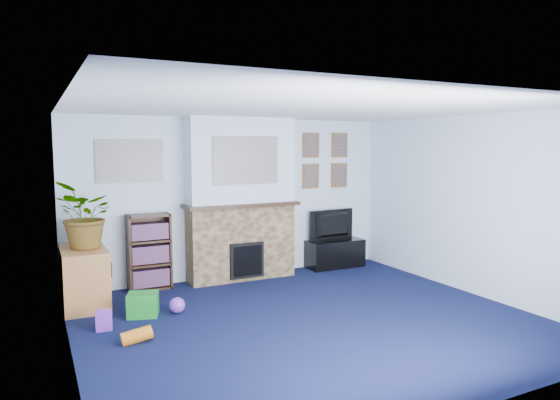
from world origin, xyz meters
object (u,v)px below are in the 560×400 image
bookshelf (149,253)px  sideboard (84,278)px  tv_stand (335,253)px  television (335,225)px

bookshelf → sideboard: size_ratio=1.12×
bookshelf → sideboard: bearing=-155.9°
tv_stand → sideboard: (-3.90, -0.32, 0.12)m
bookshelf → television: bearing=-1.1°
television → bookshelf: (-3.01, 0.06, -0.20)m
bookshelf → sideboard: (-0.89, -0.40, -0.15)m
television → tv_stand: bearing=85.0°
sideboard → tv_stand: bearing=4.7°
tv_stand → sideboard: 3.91m
television → bookshelf: size_ratio=0.82×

